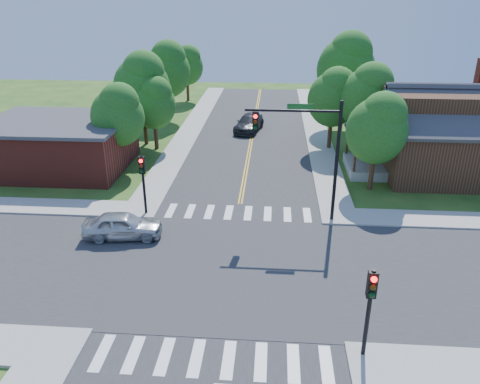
# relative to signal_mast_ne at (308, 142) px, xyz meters

# --- Properties ---
(ground) EXTENTS (100.00, 100.00, 0.00)m
(ground) POSITION_rel_signal_mast_ne_xyz_m (-3.91, -5.59, -4.85)
(ground) COLOR #224C17
(ground) RESTS_ON ground
(road_ns) EXTENTS (10.00, 90.00, 0.04)m
(road_ns) POSITION_rel_signal_mast_ne_xyz_m (-3.91, -5.59, -4.83)
(road_ns) COLOR #2D2D30
(road_ns) RESTS_ON ground
(road_ew) EXTENTS (90.00, 10.00, 0.04)m
(road_ew) POSITION_rel_signal_mast_ne_xyz_m (-3.91, -5.59, -4.83)
(road_ew) COLOR #2D2D30
(road_ew) RESTS_ON ground
(intersection_patch) EXTENTS (10.20, 10.20, 0.06)m
(intersection_patch) POSITION_rel_signal_mast_ne_xyz_m (-3.91, -5.59, -4.85)
(intersection_patch) COLOR #2D2D30
(intersection_patch) RESTS_ON ground
(sidewalk_ne) EXTENTS (40.00, 40.00, 0.14)m
(sidewalk_ne) POSITION_rel_signal_mast_ne_xyz_m (11.90, 10.23, -4.78)
(sidewalk_ne) COLOR #9E9B93
(sidewalk_ne) RESTS_ON ground
(sidewalk_nw) EXTENTS (40.00, 40.00, 0.14)m
(sidewalk_nw) POSITION_rel_signal_mast_ne_xyz_m (-19.73, 10.23, -4.78)
(sidewalk_nw) COLOR #9E9B93
(sidewalk_nw) RESTS_ON ground
(crosswalk_north) EXTENTS (8.85, 2.00, 0.01)m
(crosswalk_north) POSITION_rel_signal_mast_ne_xyz_m (-3.91, 0.61, -4.80)
(crosswalk_north) COLOR white
(crosswalk_north) RESTS_ON ground
(crosswalk_south) EXTENTS (8.85, 2.00, 0.01)m
(crosswalk_south) POSITION_rel_signal_mast_ne_xyz_m (-3.91, -11.79, -4.80)
(crosswalk_south) COLOR white
(crosswalk_south) RESTS_ON ground
(centerline) EXTENTS (0.30, 90.00, 0.01)m
(centerline) POSITION_rel_signal_mast_ne_xyz_m (-3.91, -5.59, -4.80)
(centerline) COLOR yellow
(centerline) RESTS_ON ground
(signal_mast_ne) EXTENTS (5.30, 0.42, 7.20)m
(signal_mast_ne) POSITION_rel_signal_mast_ne_xyz_m (0.00, 0.00, 0.00)
(signal_mast_ne) COLOR black
(signal_mast_ne) RESTS_ON ground
(signal_pole_se) EXTENTS (0.34, 0.42, 3.80)m
(signal_pole_se) POSITION_rel_signal_mast_ne_xyz_m (1.69, -11.21, -2.19)
(signal_pole_se) COLOR black
(signal_pole_se) RESTS_ON ground
(signal_pole_nw) EXTENTS (0.34, 0.42, 3.80)m
(signal_pole_nw) POSITION_rel_signal_mast_ne_xyz_m (-9.51, -0.01, -2.19)
(signal_pole_nw) COLOR black
(signal_pole_nw) RESTS_ON ground
(house_ne) EXTENTS (13.05, 8.80, 7.11)m
(house_ne) POSITION_rel_signal_mast_ne_xyz_m (11.19, 8.65, -1.52)
(house_ne) COLOR #331B12
(house_ne) RESTS_ON ground
(building_nw) EXTENTS (10.40, 8.40, 3.73)m
(building_nw) POSITION_rel_signal_mast_ne_xyz_m (-18.11, 7.61, -2.97)
(building_nw) COLOR maroon
(building_nw) RESTS_ON ground
(tree_e_a) EXTENTS (4.00, 3.80, 6.80)m
(tree_e_a) POSITION_rel_signal_mast_ne_xyz_m (4.89, 4.99, -0.40)
(tree_e_a) COLOR #382314
(tree_e_a) RESTS_ON ground
(tree_e_b) EXTENTS (4.46, 4.24, 7.58)m
(tree_e_b) POSITION_rel_signal_mast_ne_xyz_m (5.47, 12.52, 0.11)
(tree_e_b) COLOR #382314
(tree_e_b) RESTS_ON ground
(tree_e_c) EXTENTS (5.47, 5.19, 9.30)m
(tree_e_c) POSITION_rel_signal_mast_ne_xyz_m (4.81, 20.65, 1.24)
(tree_e_c) COLOR #382314
(tree_e_c) RESTS_ON ground
(tree_e_d) EXTENTS (4.06, 3.86, 6.91)m
(tree_e_d) POSITION_rel_signal_mast_ne_xyz_m (5.31, 28.97, -0.33)
(tree_e_d) COLOR #382314
(tree_e_d) RESTS_ON ground
(tree_w_a) EXTENTS (3.91, 3.71, 6.64)m
(tree_w_a) POSITION_rel_signal_mast_ne_xyz_m (-13.23, 7.55, -0.50)
(tree_w_a) COLOR #382314
(tree_w_a) RESTS_ON ground
(tree_w_b) EXTENTS (4.78, 4.54, 8.13)m
(tree_w_b) POSITION_rel_signal_mast_ne_xyz_m (-13.10, 14.00, 0.48)
(tree_w_b) COLOR #382314
(tree_w_b) RESTS_ON ground
(tree_w_c) EXTENTS (4.80, 4.56, 8.15)m
(tree_w_c) POSITION_rel_signal_mast_ne_xyz_m (-12.87, 22.55, 0.49)
(tree_w_c) COLOR #382314
(tree_w_c) RESTS_ON ground
(tree_w_d) EXTENTS (3.95, 3.75, 6.71)m
(tree_w_d) POSITION_rel_signal_mast_ne_xyz_m (-12.51, 31.75, -0.46)
(tree_w_d) COLOR #382314
(tree_w_d) RESTS_ON ground
(tree_house) EXTENTS (4.12, 3.92, 7.01)m
(tree_house) POSITION_rel_signal_mast_ne_xyz_m (2.95, 13.75, -0.26)
(tree_house) COLOR #382314
(tree_house) RESTS_ON ground
(tree_bldg) EXTENTS (3.66, 3.48, 6.23)m
(tree_bldg) POSITION_rel_signal_mast_ne_xyz_m (-11.88, 12.80, -0.77)
(tree_bldg) COLOR #382314
(tree_bldg) RESTS_ON ground
(car_silver) EXTENTS (2.62, 4.64, 1.46)m
(car_silver) POSITION_rel_signal_mast_ne_xyz_m (-10.01, -2.91, -4.12)
(car_silver) COLOR silver
(car_silver) RESTS_ON ground
(car_dgrey) EXTENTS (4.02, 5.99, 1.52)m
(car_dgrey) POSITION_rel_signal_mast_ne_xyz_m (-4.30, 18.86, -4.09)
(car_dgrey) COLOR #292B2E
(car_dgrey) RESTS_ON ground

